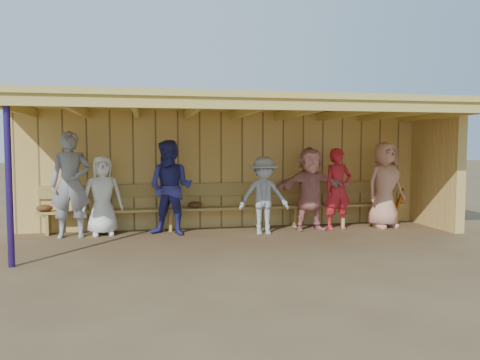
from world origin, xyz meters
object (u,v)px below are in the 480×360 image
object	(u,v)px
player_c	(171,188)
player_f	(310,189)
player_h	(385,185)
bench	(233,203)
player_e	(264,195)
player_a	(71,184)
player_b	(102,195)
player_g	(338,189)

from	to	relation	value
player_c	player_f	size ratio (longest dim) A/B	1.08
player_h	bench	bearing A→B (deg)	157.42
player_e	bench	world-z (taller)	player_e
player_a	bench	distance (m)	3.18
player_b	player_h	distance (m)	5.69
player_e	player_h	size ratio (longest dim) A/B	0.84
player_b	player_g	distance (m)	4.65
player_h	bench	world-z (taller)	player_h
player_a	player_b	distance (m)	0.60
player_e	player_g	xyz separation A→B (m)	(1.60, 0.21, 0.08)
player_f	player_g	size ratio (longest dim) A/B	1.01
player_f	player_g	xyz separation A→B (m)	(0.59, 0.01, -0.01)
player_e	player_g	distance (m)	1.62
player_a	player_h	distance (m)	6.24
player_f	player_e	bearing A→B (deg)	-171.75
player_c	bench	xyz separation A→B (m)	(1.29, 0.52, -0.38)
player_c	player_e	bearing A→B (deg)	16.48
player_b	player_c	xyz separation A→B (m)	(1.27, -0.21, 0.14)
player_a	player_c	world-z (taller)	player_a
player_b	player_g	xyz separation A→B (m)	(4.64, -0.24, 0.07)
player_f	bench	xyz separation A→B (m)	(-1.48, 0.56, -0.31)
player_e	player_b	bearing A→B (deg)	175.70
player_b	player_g	bearing A→B (deg)	-12.77
player_e	player_c	bearing A→B (deg)	176.41
player_a	player_b	bearing A→B (deg)	9.06
player_a	player_h	bearing A→B (deg)	-2.32
player_b	player_h	size ratio (longest dim) A/B	0.85
player_f	player_h	size ratio (longest dim) A/B	0.94
player_a	player_c	size ratio (longest dim) A/B	1.09
player_b	player_f	xyz separation A→B (m)	(4.05, -0.26, 0.08)
player_e	player_g	world-z (taller)	player_g
player_a	player_f	bearing A→B (deg)	-3.07
player_h	player_c	bearing A→B (deg)	166.94
player_a	player_g	size ratio (longest dim) A/B	1.19
player_e	player_f	world-z (taller)	player_f
player_e	player_f	bearing A→B (deg)	15.45
player_g	player_a	bearing A→B (deg)	169.68
player_c	player_g	world-z (taller)	player_c
player_c	player_h	world-z (taller)	player_c
player_f	bench	size ratio (longest dim) A/B	0.22
player_a	player_c	bearing A→B (deg)	-4.72
player_a	player_e	size ratio (longest dim) A/B	1.32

